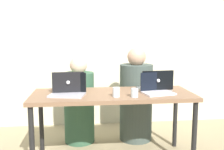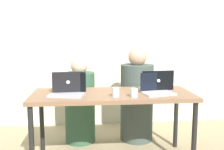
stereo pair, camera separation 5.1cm
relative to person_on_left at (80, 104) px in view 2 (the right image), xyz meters
The scene contains 10 objects.
back_wall 1.03m from the person_on_left, 62.58° to the left, with size 4.50×0.10×2.31m, color beige.
desk 0.68m from the person_on_left, 56.86° to the right, with size 1.66×0.65×0.74m.
person_on_left is the anchor object (origin of this frame).
person_on_right 0.72m from the person_on_left, ahead, with size 0.43×0.43×1.18m.
laptop_front_right 1.06m from the person_on_left, 36.89° to the right, with size 0.34×0.28×0.21m.
laptop_back_left 0.57m from the person_on_left, 101.97° to the right, with size 0.33×0.28×0.23m.
laptop_front_left 0.67m from the person_on_left, 99.17° to the right, with size 0.38×0.30×0.22m.
laptop_back_right 1.00m from the person_on_left, 28.56° to the right, with size 0.36×0.28×0.23m.
water_glass_right 0.98m from the person_on_left, 53.79° to the right, with size 0.07×0.07×0.09m.
water_glass_center 0.87m from the person_on_left, 62.57° to the right, with size 0.07×0.07×0.09m.
Camera 2 is at (-0.24, -2.65, 1.33)m, focal length 42.00 mm.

